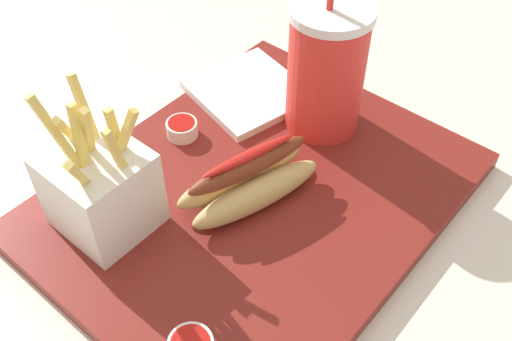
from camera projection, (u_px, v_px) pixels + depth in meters
ground_plane at (256, 208)px, 0.66m from camera, size 2.40×2.40×0.02m
food_tray at (256, 196)px, 0.64m from camera, size 0.44×0.35×0.02m
soda_cup at (326, 68)px, 0.65m from camera, size 0.09×0.09×0.23m
fries_basket at (101, 188)px, 0.57m from camera, size 0.09×0.09×0.17m
hot_dog_1 at (249, 180)px, 0.61m from camera, size 0.16×0.10×0.06m
ketchup_cup_1 at (182, 128)px, 0.69m from camera, size 0.04×0.04×0.02m
napkin_stack at (249, 92)px, 0.74m from camera, size 0.15×0.15×0.01m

